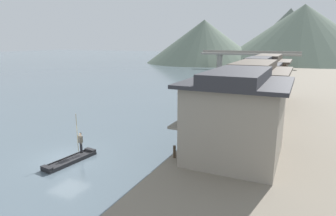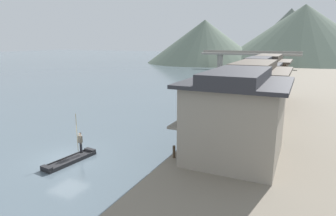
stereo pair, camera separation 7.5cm
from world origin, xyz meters
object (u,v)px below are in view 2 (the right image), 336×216
object	(u,v)px
boat_moored_third	(246,84)
house_waterfront_tall	(257,84)
boat_moored_second	(255,79)
boat_midriver_drifting	(208,74)
house_waterfront_narrow	(267,78)
mooring_post_dock_mid	(212,121)
boat_moored_nearest	(231,97)
boat_moored_far	(244,89)
stone_bridge	(249,57)
house_waterfront_second	(253,95)
boatman_person	(80,140)
house_waterfront_nearest	(235,116)
boat_foreground_poled	(70,160)
mooring_post_dock_near	(174,152)

from	to	relation	value
boat_moored_third	house_waterfront_tall	size ratio (longest dim) A/B	0.64
boat_moored_second	boat_midriver_drifting	distance (m)	13.05
house_waterfront_tall	house_waterfront_narrow	bearing A→B (deg)	86.30
house_waterfront_tall	mooring_post_dock_mid	world-z (taller)	house_waterfront_tall
boat_moored_nearest	boat_moored_far	bearing A→B (deg)	87.00
boat_moored_third	mooring_post_dock_mid	world-z (taller)	mooring_post_dock_mid
house_waterfront_narrow	mooring_post_dock_mid	xyz separation A→B (m)	(-3.23, -15.29, -2.61)
boat_moored_far	boat_moored_second	bearing A→B (deg)	91.56
boat_midriver_drifting	house_waterfront_tall	world-z (taller)	house_waterfront_tall
boat_moored_third	stone_bridge	xyz separation A→B (m)	(-5.37, 33.22, 3.62)
boat_moored_third	house_waterfront_second	bearing A→B (deg)	-78.78
boatman_person	mooring_post_dock_mid	world-z (taller)	boatman_person
house_waterfront_nearest	stone_bridge	bearing A→B (deg)	99.19
boat_moored_nearest	boat_midriver_drifting	xyz separation A→B (m)	(-12.32, 28.04, -0.09)
boat_foreground_poled	boat_moored_nearest	distance (m)	29.63
house_waterfront_nearest	mooring_post_dock_mid	size ratio (longest dim) A/B	9.78
mooring_post_dock_near	stone_bridge	world-z (taller)	stone_bridge
boat_moored_nearest	house_waterfront_second	bearing A→B (deg)	-70.70
boat_moored_far	mooring_post_dock_near	distance (m)	35.50
boat_foreground_poled	boat_moored_far	xyz separation A→B (m)	(5.61, 37.86, 0.12)
house_waterfront_narrow	stone_bridge	xyz separation A→B (m)	(-11.28, 50.52, 0.06)
boat_moored_second	mooring_post_dock_near	xyz separation A→B (m)	(2.15, -50.64, 0.90)
mooring_post_dock_mid	house_waterfront_second	bearing A→B (deg)	20.66
house_waterfront_narrow	mooring_post_dock_mid	world-z (taller)	house_waterfront_narrow
boat_moored_nearest	boat_moored_far	xyz separation A→B (m)	(0.46, 8.68, -0.04)
house_waterfront_second	stone_bridge	bearing A→B (deg)	100.18
boat_moored_far	house_waterfront_nearest	bearing A→B (deg)	-80.68
boatman_person	house_waterfront_narrow	world-z (taller)	house_waterfront_narrow
boat_moored_third	stone_bridge	world-z (taller)	stone_bridge
boat_foreground_poled	house_waterfront_tall	size ratio (longest dim) A/B	0.72
boat_midriver_drifting	boat_moored_third	bearing A→B (deg)	-47.93
boatman_person	mooring_post_dock_near	bearing A→B (deg)	10.44
boat_foreground_poled	boat_moored_second	world-z (taller)	boat_moored_second
boat_foreground_poled	boat_midriver_drifting	world-z (taller)	boat_midriver_drifting
house_waterfront_second	house_waterfront_narrow	bearing A→B (deg)	91.23
boat_moored_second	boat_midriver_drifting	xyz separation A→B (m)	(-12.36, 4.17, -0.07)
boat_moored_far	mooring_post_dock_mid	xyz separation A→B (m)	(1.74, -26.34, 0.88)
boat_moored_second	boat_moored_third	bearing A→B (deg)	-93.34
boat_foreground_poled	boat_moored_nearest	world-z (taller)	boat_moored_nearest
house_waterfront_tall	stone_bridge	distance (m)	57.82
boat_moored_third	house_waterfront_narrow	distance (m)	18.62
boat_moored_far	stone_bridge	world-z (taller)	stone_bridge
boat_moored_nearest	house_waterfront_nearest	xyz separation A→B (m)	(5.95, -24.80, 3.44)
house_waterfront_narrow	stone_bridge	size ratio (longest dim) A/B	0.24
boat_moored_nearest	boat_moored_second	size ratio (longest dim) A/B	0.80
boat_foreground_poled	mooring_post_dock_mid	size ratio (longest dim) A/B	5.61
boat_foreground_poled	house_waterfront_second	world-z (taller)	house_waterfront_second
boatman_person	boat_moored_nearest	bearing A→B (deg)	79.83
boat_midriver_drifting	house_waterfront_nearest	distance (m)	56.02
boat_moored_second	house_waterfront_nearest	bearing A→B (deg)	-83.08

